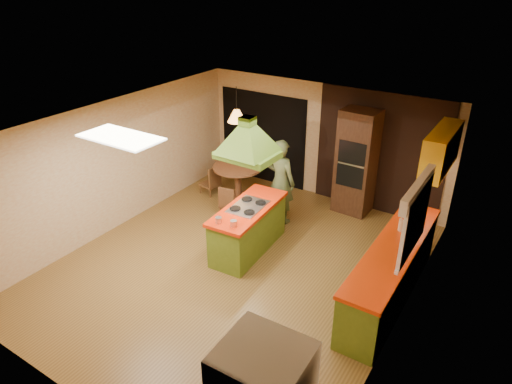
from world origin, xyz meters
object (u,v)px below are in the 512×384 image
Objects in this scene: kitchen_island at (248,228)px; wall_oven at (356,162)px; man at (281,182)px; dining_table at (238,176)px; canister_large at (417,203)px.

wall_oven reaches higher than kitchen_island.
kitchen_island is 2.70m from wall_oven.
kitchen_island is 1.04× the size of man.
wall_oven is 2.03× the size of dining_table.
man reaches higher than canister_large.
dining_table is (-2.30, -0.89, -0.52)m from wall_oven.
canister_large is at bearing 25.87° from kitchen_island.
kitchen_island is at bearing -109.57° from wall_oven.
wall_oven is at bearing 21.24° from dining_table.
man is 1.62m from wall_oven.
man is 1.31m from dining_table.
dining_table is at bearing -7.97° from man.
man is at bearing -128.39° from wall_oven.
wall_oven reaches higher than man.
kitchen_island is 2.94m from canister_large.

